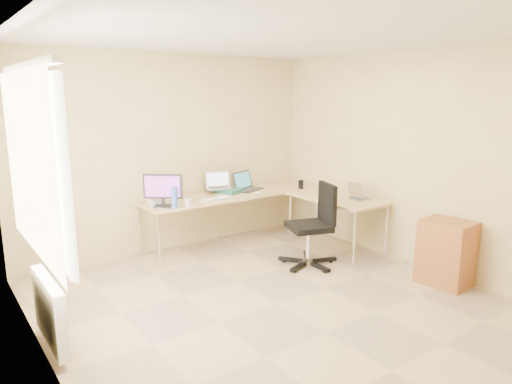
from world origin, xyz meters
TOP-DOWN VIEW (x-y plane):
  - floor at (0.00, 0.00)m, footprint 4.50×4.50m
  - ceiling at (0.00, 0.00)m, footprint 4.50×4.50m
  - wall_back at (0.00, 2.25)m, footprint 4.50×0.00m
  - wall_left at (-2.10, 0.00)m, footprint 0.00×4.50m
  - wall_right at (2.10, 0.00)m, footprint 0.00×4.50m
  - desk_main at (0.72, 1.85)m, footprint 2.65×0.70m
  - desk_return at (1.70, 0.85)m, footprint 0.70×1.30m
  - monitor at (-0.40, 1.70)m, footprint 0.47×0.42m
  - book_stack at (0.69, 1.95)m, footprint 0.33×0.39m
  - laptop_center at (0.58, 2.03)m, footprint 0.42×0.37m
  - laptop_black at (1.01, 1.93)m, footprint 0.51×0.45m
  - keyboard at (0.30, 1.68)m, footprint 0.51×0.23m
  - mouse at (0.94, 1.61)m, footprint 0.11×0.08m
  - mug at (-0.15, 1.55)m, footprint 0.13×0.13m
  - cd_stack at (0.38, 1.62)m, footprint 0.13×0.13m
  - water_bottle at (-0.33, 1.56)m, footprint 0.09×0.09m
  - papers at (-0.40, 1.81)m, footprint 0.25×0.33m
  - white_box at (-0.40, 1.91)m, footprint 0.20×0.15m
  - desk_fan at (-0.40, 1.88)m, footprint 0.21×0.21m
  - black_cup at (1.68, 1.55)m, footprint 0.09×0.09m
  - laptop_return at (1.85, 0.59)m, footprint 0.30×0.25m
  - office_chair at (1.01, 0.63)m, footprint 0.78×0.78m
  - cabinet at (1.85, -0.69)m, footprint 0.46×0.55m
  - radiator at (-2.03, 0.40)m, footprint 0.09×0.80m
  - window at (-2.05, 0.40)m, footprint 0.10×1.80m

SIDE VIEW (x-z plane):
  - floor at x=0.00m, z-range 0.00..0.00m
  - radiator at x=-2.03m, z-range 0.07..0.62m
  - cabinet at x=1.85m, z-range 0.00..0.72m
  - desk_main at x=0.72m, z-range 0.00..0.73m
  - desk_return at x=1.70m, z-range 0.00..0.73m
  - office_chair at x=1.01m, z-range -0.01..1.01m
  - papers at x=-0.40m, z-range 0.73..0.74m
  - keyboard at x=0.30m, z-range 0.73..0.75m
  - cd_stack at x=0.38m, z-range 0.73..0.76m
  - mouse at x=0.94m, z-range 0.73..0.77m
  - book_stack at x=0.69m, z-range 0.73..0.78m
  - white_box at x=-0.40m, z-range 0.73..0.80m
  - mug at x=-0.15m, z-range 0.73..0.82m
  - black_cup at x=1.68m, z-range 0.73..0.86m
  - laptop_return at x=1.85m, z-range 0.73..0.92m
  - desk_fan at x=-0.40m, z-range 0.73..0.98m
  - water_bottle at x=-0.33m, z-range 0.73..0.99m
  - laptop_black at x=1.01m, z-range 0.73..1.00m
  - laptop_center at x=0.58m, z-range 0.78..1.01m
  - monitor at x=-0.40m, z-range 0.73..1.14m
  - wall_back at x=0.00m, z-range -0.95..3.55m
  - wall_left at x=-2.10m, z-range -0.95..3.55m
  - wall_right at x=2.10m, z-range -0.95..3.55m
  - window at x=-2.05m, z-range 0.85..2.25m
  - ceiling at x=0.00m, z-range 2.60..2.60m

